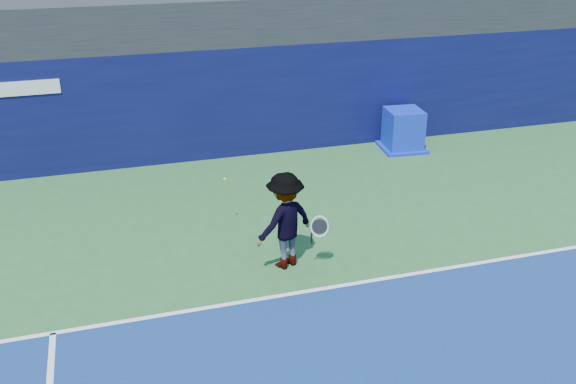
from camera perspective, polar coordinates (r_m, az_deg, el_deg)
name	(u,v)px	position (r m, az deg, el deg)	size (l,w,h in m)	color
baseline	(338,286)	(11.98, 4.50, -8.34)	(24.00, 0.10, 0.01)	white
stadium_band	(235,15)	(18.48, -4.73, 15.39)	(36.00, 3.00, 1.20)	black
back_wall_assembly	(245,98)	(17.98, -3.84, 8.30)	(36.00, 1.03, 3.00)	#0B0D3C
equipment_cart	(403,131)	(18.56, 10.19, 5.34)	(1.30, 1.30, 1.16)	#0D25BD
tennis_player	(285,221)	(12.15, -0.25, -2.55)	(1.48, 1.15, 1.93)	silver
tennis_ball	(225,179)	(13.62, -5.65, 1.16)	(0.06, 0.06, 0.06)	#D4F21A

